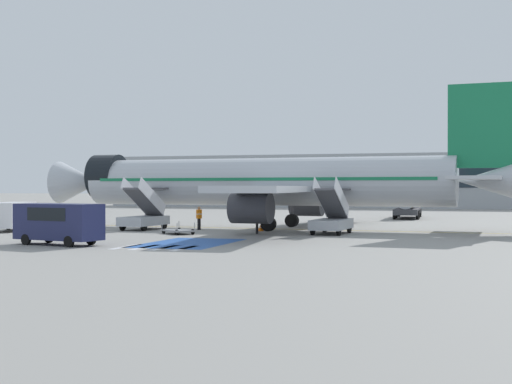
% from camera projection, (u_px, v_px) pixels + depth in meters
% --- Properties ---
extents(ground_plane, '(600.00, 600.00, 0.00)m').
position_uv_depth(ground_plane, '(281.00, 228.00, 58.58)').
color(ground_plane, gray).
extents(apron_leadline_yellow, '(74.53, 4.31, 0.01)m').
position_uv_depth(apron_leadline_yellow, '(263.00, 229.00, 58.01)').
color(apron_leadline_yellow, gold).
rests_on(apron_leadline_yellow, ground_plane).
extents(apron_stand_patch_blue, '(4.82, 8.20, 0.01)m').
position_uv_depth(apron_stand_patch_blue, '(189.00, 243.00, 42.88)').
color(apron_stand_patch_blue, '#2856A8').
rests_on(apron_stand_patch_blue, ground_plane).
extents(apron_walkway_bar_0, '(0.44, 3.60, 0.01)m').
position_uv_depth(apron_walkway_bar_0, '(126.00, 247.00, 40.26)').
color(apron_walkway_bar_0, silver).
rests_on(apron_walkway_bar_0, ground_plane).
extents(apron_walkway_bar_1, '(0.44, 3.60, 0.01)m').
position_uv_depth(apron_walkway_bar_1, '(145.00, 247.00, 39.91)').
color(apron_walkway_bar_1, silver).
rests_on(apron_walkway_bar_1, ground_plane).
extents(apron_walkway_bar_2, '(0.44, 3.60, 0.01)m').
position_uv_depth(apron_walkway_bar_2, '(165.00, 248.00, 39.57)').
color(apron_walkway_bar_2, silver).
rests_on(apron_walkway_bar_2, ground_plane).
extents(apron_walkway_bar_3, '(0.44, 3.60, 0.01)m').
position_uv_depth(apron_walkway_bar_3, '(185.00, 248.00, 39.22)').
color(apron_walkway_bar_3, silver).
rests_on(apron_walkway_bar_3, ground_plane).
extents(airliner, '(40.82, 34.00, 10.99)m').
position_uv_depth(airliner, '(270.00, 182.00, 57.76)').
color(airliner, '#B7BCC4').
rests_on(airliner, ground_plane).
extents(boarding_stairs_forward, '(2.46, 5.33, 4.17)m').
position_uv_depth(boarding_stairs_forward, '(144.00, 217.00, 56.69)').
color(boarding_stairs_forward, '#ADB2BA').
rests_on(boarding_stairs_forward, ground_plane).
extents(boarding_stairs_aft, '(2.46, 5.33, 4.12)m').
position_uv_depth(boarding_stairs_aft, '(332.00, 220.00, 51.43)').
color(boarding_stairs_aft, '#ADB2BA').
rests_on(boarding_stairs_aft, ground_plane).
extents(fuel_tanker, '(2.91, 10.39, 3.40)m').
position_uv_depth(fuel_tanker, '(408.00, 203.00, 77.75)').
color(fuel_tanker, '#38383D').
rests_on(fuel_tanker, ground_plane).
extents(service_van_0, '(5.66, 3.02, 2.41)m').
position_uv_depth(service_van_0, '(59.00, 221.00, 41.49)').
color(service_van_0, '#1E234C').
rests_on(service_van_0, ground_plane).
extents(service_van_1, '(3.40, 5.77, 2.21)m').
position_uv_depth(service_van_1, '(12.00, 214.00, 54.91)').
color(service_van_1, silver).
rests_on(service_van_1, ground_plane).
extents(baggage_cart, '(2.96, 2.81, 0.87)m').
position_uv_depth(baggage_cart, '(178.00, 231.00, 51.16)').
color(baggage_cart, gray).
rests_on(baggage_cart, ground_plane).
extents(ground_crew_0, '(0.24, 0.44, 1.70)m').
position_uv_depth(ground_crew_0, '(257.00, 220.00, 51.49)').
color(ground_crew_0, black).
rests_on(ground_crew_0, ground_plane).
extents(ground_crew_1, '(0.39, 0.49, 1.86)m').
position_uv_depth(ground_crew_1, '(199.00, 216.00, 56.29)').
color(ground_crew_1, black).
rests_on(ground_crew_1, ground_plane).
extents(traffic_cone_0, '(0.49, 0.49, 0.55)m').
position_uv_depth(traffic_cone_0, '(261.00, 228.00, 54.72)').
color(traffic_cone_0, orange).
rests_on(traffic_cone_0, ground_plane).
extents(terminal_building, '(78.62, 12.10, 8.88)m').
position_uv_depth(terminal_building, '(334.00, 181.00, 122.76)').
color(terminal_building, '#9EA3A8').
rests_on(terminal_building, ground_plane).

